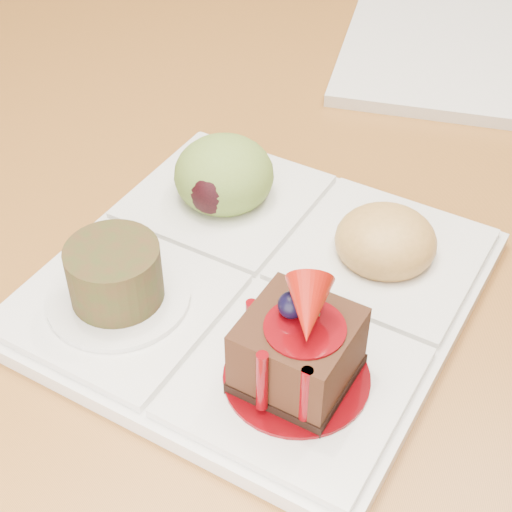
% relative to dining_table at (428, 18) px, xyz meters
% --- Properties ---
extents(ground, '(6.00, 6.00, 0.00)m').
position_rel_dining_table_xyz_m(ground, '(0.00, 0.00, -0.68)').
color(ground, '#583619').
extents(dining_table, '(1.00, 1.80, 0.75)m').
position_rel_dining_table_xyz_m(dining_table, '(0.00, 0.00, 0.00)').
color(dining_table, '#A05C29').
rests_on(dining_table, ground).
extents(sampler_plate, '(0.31, 0.31, 0.10)m').
position_rel_dining_table_xyz_m(sampler_plate, '(-0.01, -0.62, 0.09)').
color(sampler_plate, silver).
rests_on(sampler_plate, dining_table).
extents(second_plate, '(0.31, 0.31, 0.01)m').
position_rel_dining_table_xyz_m(second_plate, '(0.09, -0.21, 0.07)').
color(second_plate, silver).
rests_on(second_plate, dining_table).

